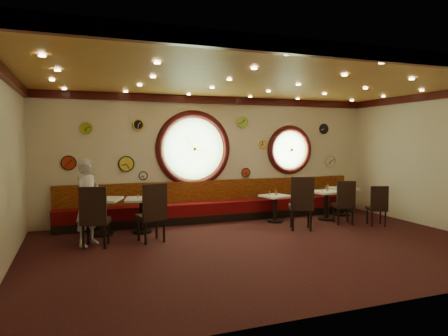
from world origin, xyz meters
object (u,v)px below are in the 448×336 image
(condiment_c_salt, at_px, (269,193))
(condiment_c_pepper, at_px, (277,193))
(condiment_b_salt, at_px, (138,196))
(condiment_e_salt, at_px, (339,186))
(table_c, at_px, (275,205))
(chair_b, at_px, (153,209))
(chair_c, at_px, (302,200))
(table_d, at_px, (326,202))
(waiter, at_px, (88,202))
(table_e, at_px, (342,198))
(condiment_d_pepper, at_px, (327,189))
(chair_a, at_px, (94,213))
(chair_e, at_px, (378,203))
(condiment_b_pepper, at_px, (143,196))
(condiment_e_bottle, at_px, (343,184))
(table_a, at_px, (103,212))
(condiment_a_pepper, at_px, (101,196))
(condiment_b_bottle, at_px, (147,194))
(condiment_d_bottle, at_px, (327,187))
(condiment_c_bottle, at_px, (276,192))
(condiment_a_salt, at_px, (100,196))
(condiment_d_salt, at_px, (322,190))
(chair_d, at_px, (345,200))
(condiment_a_bottle, at_px, (105,195))
(condiment_e_pepper, at_px, (344,186))
(table_b, at_px, (142,211))

(condiment_c_salt, xyz_separation_m, condiment_c_pepper, (0.13, -0.15, -0.00))
(condiment_b_salt, relative_size, condiment_e_salt, 0.81)
(condiment_e_salt, bearing_deg, table_c, -173.83)
(chair_b, height_order, chair_c, chair_c)
(table_d, xyz_separation_m, waiter, (-5.88, -0.48, 0.39))
(table_e, bearing_deg, waiter, -172.51)
(chair_b, relative_size, condiment_d_pepper, 6.88)
(chair_a, relative_size, chair_e, 1.22)
(condiment_b_pepper, bearing_deg, condiment_e_bottle, 3.47)
(table_e, height_order, chair_a, chair_a)
(table_a, relative_size, condiment_a_pepper, 9.17)
(condiment_b_bottle, distance_m, condiment_d_bottle, 4.70)
(condiment_c_pepper, height_order, condiment_d_pepper, condiment_d_pepper)
(condiment_c_bottle, height_order, condiment_e_bottle, condiment_e_bottle)
(table_c, distance_m, condiment_b_pepper, 3.35)
(condiment_a_salt, height_order, condiment_d_salt, condiment_a_salt)
(chair_d, height_order, chair_e, chair_d)
(condiment_a_salt, height_order, waiter, waiter)
(chair_d, relative_size, chair_e, 1.10)
(table_c, distance_m, condiment_a_bottle, 4.16)
(table_e, xyz_separation_m, condiment_a_salt, (-6.40, -0.06, 0.38))
(table_a, bearing_deg, condiment_e_pepper, 0.49)
(chair_a, xyz_separation_m, condiment_c_bottle, (4.46, 1.08, 0.07))
(table_a, height_order, condiment_e_salt, condiment_e_salt)
(table_a, xyz_separation_m, condiment_b_pepper, (0.86, -0.10, 0.32))
(chair_b, distance_m, condiment_b_salt, 1.00)
(table_b, xyz_separation_m, table_c, (3.34, 0.02, -0.06))
(chair_c, relative_size, condiment_a_pepper, 7.40)
(chair_b, xyz_separation_m, condiment_e_bottle, (5.53, 1.25, 0.16))
(table_d, bearing_deg, chair_e, -57.41)
(condiment_c_salt, bearing_deg, condiment_b_bottle, -178.37)
(condiment_a_salt, relative_size, condiment_d_bottle, 0.54)
(table_c, xyz_separation_m, condiment_b_bottle, (-3.23, 0.01, 0.44))
(table_b, distance_m, chair_a, 1.45)
(chair_d, distance_m, condiment_c_salt, 1.85)
(chair_e, height_order, condiment_a_pepper, chair_e)
(chair_b, height_order, chair_d, chair_b)
(condiment_e_bottle, bearing_deg, chair_c, -147.94)
(waiter, bearing_deg, condiment_a_bottle, 15.40)
(table_a, xyz_separation_m, condiment_a_pepper, (-0.02, 0.00, 0.35))
(condiment_a_bottle, bearing_deg, condiment_e_pepper, -0.04)
(condiment_a_bottle, bearing_deg, table_e, 0.69)
(condiment_b_pepper, bearing_deg, table_e, 2.44)
(chair_a, xyz_separation_m, chair_d, (5.86, 0.13, -0.06))
(condiment_c_pepper, bearing_deg, condiment_b_pepper, -179.85)
(table_c, bearing_deg, condiment_b_pepper, -178.96)
(chair_d, height_order, condiment_c_pepper, chair_d)
(table_a, bearing_deg, condiment_d_pepper, -2.88)
(condiment_b_pepper, xyz_separation_m, condiment_d_bottle, (4.79, -0.08, 0.01))
(table_c, relative_size, chair_e, 1.24)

